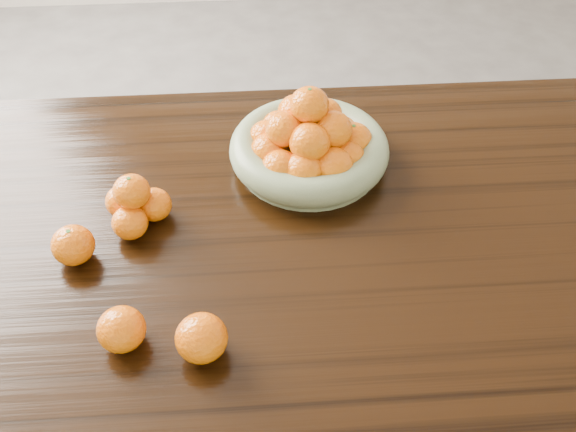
{
  "coord_description": "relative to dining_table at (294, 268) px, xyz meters",
  "views": [
    {
      "loc": [
        -0.07,
        -0.83,
        1.64
      ],
      "look_at": [
        -0.01,
        -0.02,
        0.83
      ],
      "focal_mm": 40.0,
      "sensor_mm": 36.0,
      "label": 1
    }
  ],
  "objects": [
    {
      "name": "loose_orange_0",
      "position": [
        -0.4,
        -0.02,
        0.13
      ],
      "size": [
        0.08,
        0.08,
        0.07
      ],
      "primitive_type": "ellipsoid",
      "color": "orange",
      "rests_on": "dining_table"
    },
    {
      "name": "dining_table",
      "position": [
        0.0,
        0.0,
        0.0
      ],
      "size": [
        2.0,
        1.0,
        0.75
      ],
      "color": "black",
      "rests_on": "ground"
    },
    {
      "name": "ground",
      "position": [
        0.0,
        0.0,
        -0.66
      ],
      "size": [
        5.0,
        5.0,
        0.0
      ],
      "primitive_type": "plane",
      "color": "#5E5C59",
      "rests_on": "ground"
    },
    {
      "name": "loose_orange_1",
      "position": [
        -0.29,
        -0.22,
        0.13
      ],
      "size": [
        0.08,
        0.08,
        0.07
      ],
      "primitive_type": "ellipsoid",
      "color": "orange",
      "rests_on": "dining_table"
    },
    {
      "name": "orange_pyramid",
      "position": [
        -0.3,
        0.07,
        0.13
      ],
      "size": [
        0.13,
        0.13,
        0.11
      ],
      "rotation": [
        0.0,
        0.0,
        -0.21
      ],
      "color": "orange",
      "rests_on": "dining_table"
    },
    {
      "name": "fruit_bowl",
      "position": [
        0.05,
        0.21,
        0.14
      ],
      "size": [
        0.34,
        0.34,
        0.18
      ],
      "rotation": [
        0.0,
        0.0,
        0.35
      ],
      "color": "gray",
      "rests_on": "dining_table"
    },
    {
      "name": "loose_orange_2",
      "position": [
        -0.16,
        -0.24,
        0.13
      ],
      "size": [
        0.08,
        0.08,
        0.08
      ],
      "primitive_type": "ellipsoid",
      "color": "orange",
      "rests_on": "dining_table"
    }
  ]
}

